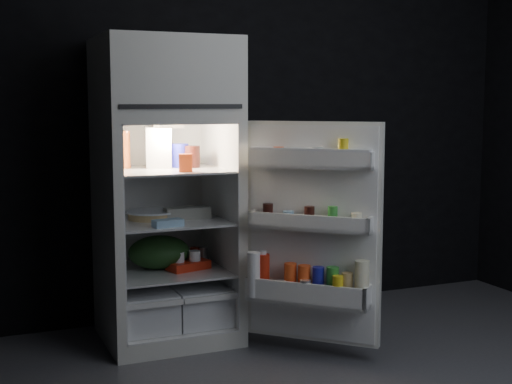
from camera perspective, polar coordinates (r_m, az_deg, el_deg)
name	(u,v)px	position (r m, az deg, el deg)	size (l,w,h in m)	color
wall_back	(245,112)	(4.79, -0.87, 6.44)	(4.00, 0.00, 2.70)	black
refrigerator	(165,180)	(4.24, -7.30, 0.95)	(0.76, 0.71, 1.78)	white
fridge_door	(311,237)	(3.92, 4.46, -3.61)	(0.65, 0.64, 1.22)	white
milk_jug	(158,148)	(4.26, -7.82, 3.54)	(0.15, 0.15, 0.24)	white
mayo_jar	(179,156)	(4.29, -6.15, 2.92)	(0.11, 0.11, 0.14)	#1C1D98
jam_jar	(192,157)	(4.26, -5.12, 2.83)	(0.09, 0.09, 0.13)	black
amber_bottle	(124,150)	(4.26, -10.50, 3.35)	(0.07, 0.07, 0.22)	#D56022
small_carton	(186,163)	(4.01, -5.65, 2.34)	(0.08, 0.06, 0.10)	#F24F1C
egg_carton	(187,213)	(4.24, -5.53, -1.69)	(0.27, 0.10, 0.07)	gray
pie	(152,215)	(4.27, -8.31, -1.87)	(0.29, 0.29, 0.04)	tan
flat_package	(168,223)	(3.99, -7.07, -2.48)	(0.16, 0.08, 0.04)	#84ADCC
wrapped_pkg	(189,211)	(4.40, -5.38, -1.50)	(0.13, 0.11, 0.05)	#EFECC3
produce_bag	(159,252)	(4.31, -7.76, -4.79)	(0.37, 0.31, 0.20)	#193815
yogurt_tray	(188,265)	(4.27, -5.44, -5.86)	(0.24, 0.13, 0.05)	red
small_can_red	(195,255)	(4.46, -4.90, -5.01)	(0.06, 0.06, 0.09)	red
small_can_silver	(202,254)	(4.48, -4.35, -4.96)	(0.07, 0.07, 0.09)	silver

